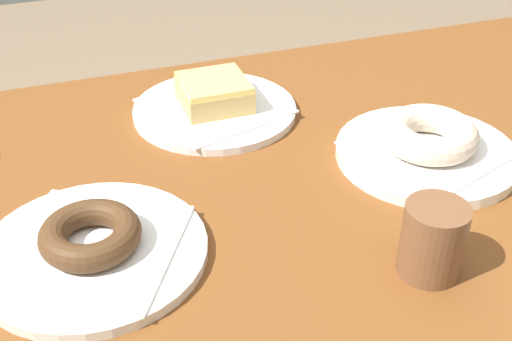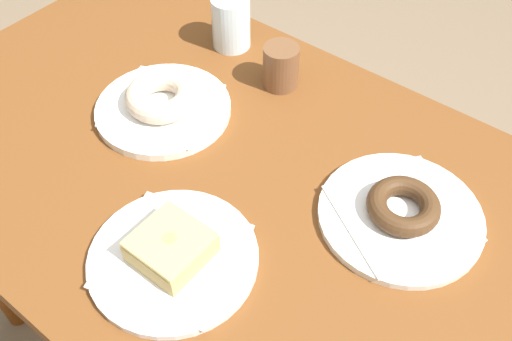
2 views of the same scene
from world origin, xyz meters
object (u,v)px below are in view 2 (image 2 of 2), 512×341
(donut_sugar_ring, at_px, (161,96))
(sugar_jar, at_px, (281,66))
(plate_chocolate_ring, at_px, (400,216))
(donut_glazed_square, at_px, (171,247))
(donut_chocolate_ring, at_px, (403,206))
(plate_sugar_ring, at_px, (163,109))
(plate_glazed_square, at_px, (173,258))
(water_glass, at_px, (231,22))

(donut_sugar_ring, relative_size, sugar_jar, 1.55)
(plate_chocolate_ring, relative_size, donut_glazed_square, 2.57)
(donut_chocolate_ring, distance_m, plate_sugar_ring, 0.43)
(plate_sugar_ring, relative_size, donut_glazed_square, 2.49)
(plate_sugar_ring, xyz_separation_m, plate_glazed_square, (0.22, -0.21, -0.00))
(donut_chocolate_ring, bearing_deg, water_glass, 159.47)
(donut_glazed_square, bearing_deg, water_glass, 120.60)
(water_glass, bearing_deg, donut_chocolate_ring, -20.53)
(donut_sugar_ring, height_order, plate_glazed_square, donut_sugar_ring)
(donut_sugar_ring, distance_m, plate_glazed_square, 0.30)
(plate_chocolate_ring, relative_size, donut_sugar_ring, 1.95)
(plate_chocolate_ring, xyz_separation_m, plate_glazed_square, (-0.21, -0.26, -0.00))
(plate_glazed_square, relative_size, sugar_jar, 2.95)
(plate_sugar_ring, xyz_separation_m, sugar_jar, (0.11, 0.18, 0.03))
(donut_chocolate_ring, distance_m, water_glass, 0.49)
(donut_glazed_square, bearing_deg, plate_sugar_ring, 136.92)
(plate_chocolate_ring, height_order, water_glass, water_glass)
(donut_glazed_square, height_order, sugar_jar, sugar_jar)
(water_glass, bearing_deg, sugar_jar, -14.49)
(plate_chocolate_ring, bearing_deg, plate_glazed_square, -129.20)
(donut_chocolate_ring, height_order, water_glass, water_glass)
(donut_chocolate_ring, xyz_separation_m, donut_sugar_ring, (-0.43, -0.05, 0.01))
(donut_chocolate_ring, relative_size, donut_glazed_square, 1.13)
(plate_sugar_ring, bearing_deg, donut_sugar_ring, 0.00)
(plate_glazed_square, relative_size, donut_glazed_square, 2.52)
(plate_glazed_square, bearing_deg, sugar_jar, 105.55)
(plate_sugar_ring, bearing_deg, donut_chocolate_ring, 6.50)
(donut_chocolate_ring, bearing_deg, sugar_jar, 156.87)
(donut_chocolate_ring, distance_m, donut_glazed_square, 0.33)
(plate_sugar_ring, xyz_separation_m, donut_glazed_square, (0.22, -0.21, 0.03))
(donut_chocolate_ring, bearing_deg, plate_glazed_square, -129.20)
(donut_sugar_ring, bearing_deg, plate_sugar_ring, 0.00)
(plate_chocolate_ring, relative_size, water_glass, 2.37)
(plate_chocolate_ring, height_order, donut_sugar_ring, donut_sugar_ring)
(plate_chocolate_ring, height_order, donut_glazed_square, donut_glazed_square)
(plate_sugar_ring, height_order, donut_glazed_square, donut_glazed_square)
(water_glass, height_order, sugar_jar, water_glass)
(plate_glazed_square, bearing_deg, donut_glazed_square, 90.00)
(donut_sugar_ring, xyz_separation_m, sugar_jar, (0.11, 0.18, 0.00))
(plate_chocolate_ring, distance_m, sugar_jar, 0.35)
(plate_chocolate_ring, xyz_separation_m, sugar_jar, (-0.32, 0.14, 0.03))
(donut_sugar_ring, height_order, donut_glazed_square, donut_sugar_ring)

